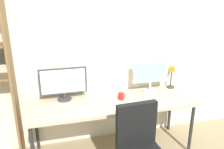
{
  "coord_description": "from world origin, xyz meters",
  "views": [
    {
      "loc": [
        -0.67,
        -1.96,
        2.0
      ],
      "look_at": [
        0.0,
        0.65,
        1.09
      ],
      "focal_mm": 36.26,
      "sensor_mm": 36.0,
      "label": 1
    }
  ],
  "objects_px": {
    "keyboard_main": "(118,109)",
    "coffee_mug": "(121,96)",
    "desk": "(113,105)",
    "computer_mouse": "(149,105)",
    "monitor_right": "(151,74)",
    "monitor_left": "(63,83)",
    "desk_lamp": "(172,72)"
  },
  "relations": [
    {
      "from": "keyboard_main",
      "to": "coffee_mug",
      "type": "relative_size",
      "value": 3.14
    },
    {
      "from": "monitor_right",
      "to": "computer_mouse",
      "type": "xyz_separation_m",
      "value": [
        -0.2,
        -0.45,
        -0.24
      ]
    },
    {
      "from": "monitor_left",
      "to": "keyboard_main",
      "type": "bearing_deg",
      "value": -36.4
    },
    {
      "from": "keyboard_main",
      "to": "computer_mouse",
      "type": "height_order",
      "value": "computer_mouse"
    },
    {
      "from": "desk",
      "to": "monitor_left",
      "type": "height_order",
      "value": "monitor_left"
    },
    {
      "from": "desk",
      "to": "monitor_right",
      "type": "bearing_deg",
      "value": 19.48
    },
    {
      "from": "desk",
      "to": "desk_lamp",
      "type": "height_order",
      "value": "desk_lamp"
    },
    {
      "from": "monitor_left",
      "to": "computer_mouse",
      "type": "distance_m",
      "value": 1.12
    },
    {
      "from": "monitor_right",
      "to": "desk_lamp",
      "type": "xyz_separation_m",
      "value": [
        0.35,
        0.02,
        0.0
      ]
    },
    {
      "from": "computer_mouse",
      "to": "coffee_mug",
      "type": "xyz_separation_m",
      "value": [
        -0.28,
        0.27,
        0.03
      ]
    },
    {
      "from": "monitor_left",
      "to": "keyboard_main",
      "type": "xyz_separation_m",
      "value": [
        0.6,
        -0.44,
        -0.23
      ]
    },
    {
      "from": "keyboard_main",
      "to": "monitor_left",
      "type": "bearing_deg",
      "value": 143.6
    },
    {
      "from": "desk",
      "to": "desk_lamp",
      "type": "distance_m",
      "value": 1.02
    },
    {
      "from": "coffee_mug",
      "to": "monitor_left",
      "type": "bearing_deg",
      "value": 166.6
    },
    {
      "from": "monitor_left",
      "to": "monitor_right",
      "type": "distance_m",
      "value": 1.2
    },
    {
      "from": "keyboard_main",
      "to": "coffee_mug",
      "type": "bearing_deg",
      "value": 65.7
    },
    {
      "from": "desk_lamp",
      "to": "coffee_mug",
      "type": "bearing_deg",
      "value": -167.06
    },
    {
      "from": "desk_lamp",
      "to": "keyboard_main",
      "type": "distance_m",
      "value": 1.08
    },
    {
      "from": "desk",
      "to": "computer_mouse",
      "type": "relative_size",
      "value": 21.84
    },
    {
      "from": "computer_mouse",
      "to": "monitor_left",
      "type": "bearing_deg",
      "value": 156.11
    },
    {
      "from": "monitor_right",
      "to": "coffee_mug",
      "type": "height_order",
      "value": "monitor_right"
    },
    {
      "from": "desk",
      "to": "monitor_right",
      "type": "height_order",
      "value": "monitor_right"
    },
    {
      "from": "keyboard_main",
      "to": "desk_lamp",
      "type": "bearing_deg",
      "value": 25.89
    },
    {
      "from": "monitor_right",
      "to": "monitor_left",
      "type": "bearing_deg",
      "value": 180.0
    },
    {
      "from": "desk",
      "to": "computer_mouse",
      "type": "bearing_deg",
      "value": -29.9
    },
    {
      "from": "desk_lamp",
      "to": "monitor_left",
      "type": "bearing_deg",
      "value": -179.34
    },
    {
      "from": "desk",
      "to": "desk_lamp",
      "type": "bearing_deg",
      "value": 13.65
    },
    {
      "from": "monitor_left",
      "to": "desk_lamp",
      "type": "xyz_separation_m",
      "value": [
        1.55,
        0.02,
        0.02
      ]
    },
    {
      "from": "desk",
      "to": "monitor_left",
      "type": "distance_m",
      "value": 0.7
    },
    {
      "from": "monitor_right",
      "to": "coffee_mug",
      "type": "xyz_separation_m",
      "value": [
        -0.48,
        -0.17,
        -0.21
      ]
    },
    {
      "from": "desk",
      "to": "coffee_mug",
      "type": "height_order",
      "value": "coffee_mug"
    },
    {
      "from": "desk",
      "to": "computer_mouse",
      "type": "height_order",
      "value": "computer_mouse"
    }
  ]
}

